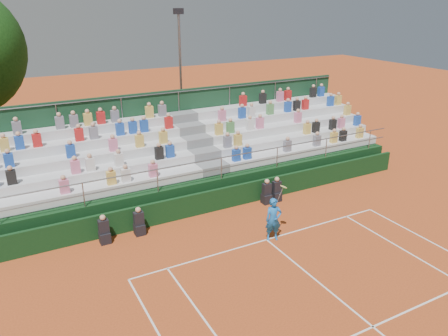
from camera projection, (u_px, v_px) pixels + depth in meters
ground at (267, 240)px, 16.95m from camera, size 90.00×90.00×0.00m
courtside_wall at (227, 197)px, 19.40m from camera, size 20.00×0.15×1.00m
line_officials at (203, 209)px, 18.41m from camera, size 8.31×0.40×1.19m
grandstand at (196, 163)px, 21.85m from camera, size 20.00×5.20×4.40m
tennis_player at (273, 219)px, 16.67m from camera, size 0.89×0.59×2.22m
floodlight_mast at (180, 66)px, 27.36m from camera, size 0.60×0.25×8.24m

